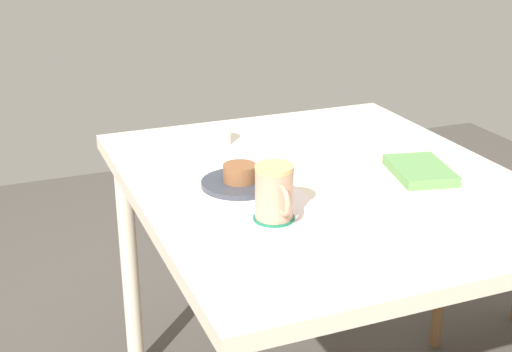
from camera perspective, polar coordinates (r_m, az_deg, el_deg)
The scene contains 8 objects.
dining_table at distance 1.70m, azimuth 5.41°, elevation -2.90°, with size 1.04×0.87×0.76m.
placemat at distance 1.54m, azimuth -1.38°, elevation -1.86°, with size 0.41×0.29×0.00m, color silver.
pastry_plate at distance 1.60m, azimuth -1.30°, elevation -0.58°, with size 0.17×0.17×0.01m, color #333842.
pastry at distance 1.59m, azimuth -1.31°, elevation 0.26°, with size 0.08×0.08×0.04m, color brown.
coffee_coaster at distance 1.44m, azimuth 1.44°, elevation -3.37°, with size 0.08×0.08×0.01m, color #196B4C.
coffee_mug at distance 1.42m, azimuth 1.50°, elevation -1.29°, with size 0.11×0.08×0.11m.
sugar_bowl at distance 1.89m, azimuth -3.08°, elevation 3.34°, with size 0.07×0.07×0.05m, color white.
small_book at distance 1.72m, azimuth 12.99°, elevation 0.45°, with size 0.18×0.12×0.02m, color #598C4C.
Camera 1 is at (1.37, -0.72, 1.37)m, focal length 50.00 mm.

